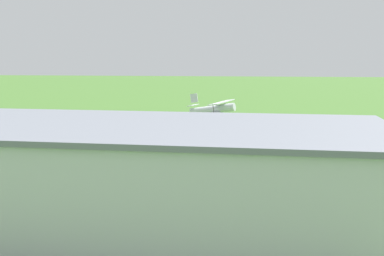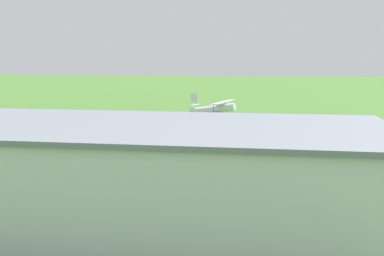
# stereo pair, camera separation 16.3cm
# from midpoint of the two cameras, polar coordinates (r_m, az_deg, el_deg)

# --- Properties ---
(ground_plane) EXTENTS (400.00, 400.00, 0.00)m
(ground_plane) POSITION_cam_midpoint_polar(r_m,az_deg,el_deg) (66.53, -2.61, -0.94)
(ground_plane) COLOR #3D6628
(hangar) EXTENTS (37.93, 15.29, 7.06)m
(hangar) POSITION_cam_midpoint_polar(r_m,az_deg,el_deg) (31.85, -9.62, -5.68)
(hangar) COLOR silver
(hangar) RESTS_ON ground_plane
(biplane) EXTENTS (7.89, 7.90, 4.09)m
(biplane) POSITION_cam_midpoint_polar(r_m,az_deg,el_deg) (65.64, 2.94, 2.40)
(biplane) COLOR silver
(person_walking_on_apron) EXTENTS (0.43, 0.43, 1.73)m
(person_walking_on_apron) POSITION_cam_midpoint_polar(r_m,az_deg,el_deg) (56.52, -22.81, -2.55)
(person_walking_on_apron) COLOR #33723F
(person_walking_on_apron) RESTS_ON ground_plane
(person_near_hangar_door) EXTENTS (0.53, 0.53, 1.64)m
(person_near_hangar_door) POSITION_cam_midpoint_polar(r_m,az_deg,el_deg) (46.15, 15.23, -4.72)
(person_near_hangar_door) COLOR navy
(person_near_hangar_door) RESTS_ON ground_plane
(person_watching_takeoff) EXTENTS (0.48, 0.48, 1.68)m
(person_watching_takeoff) POSITION_cam_midpoint_polar(r_m,az_deg,el_deg) (50.95, -21.14, -3.71)
(person_watching_takeoff) COLOR #33723F
(person_watching_takeoff) RESTS_ON ground_plane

